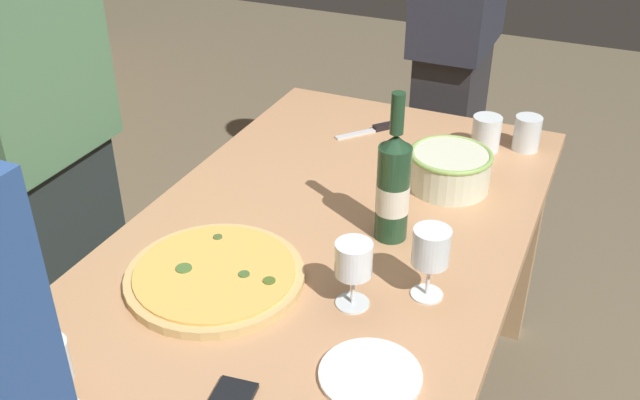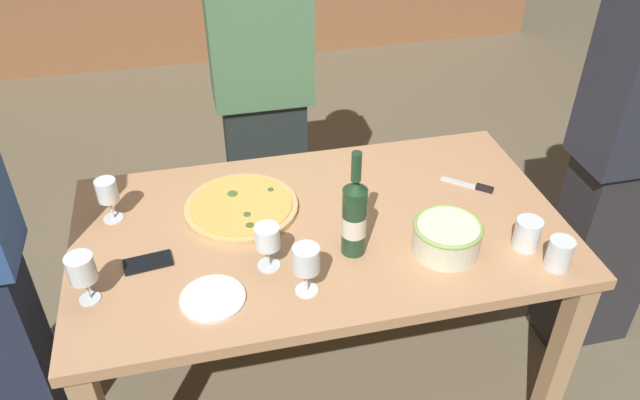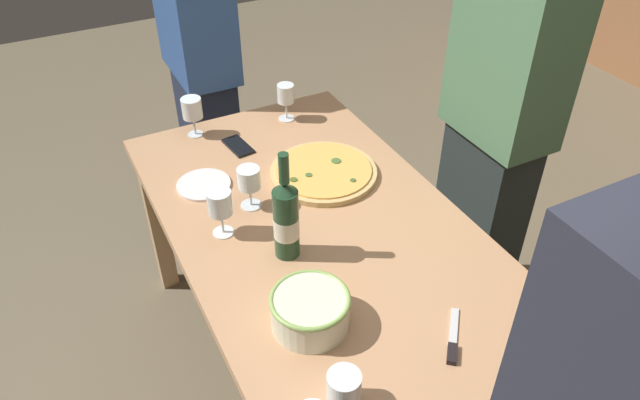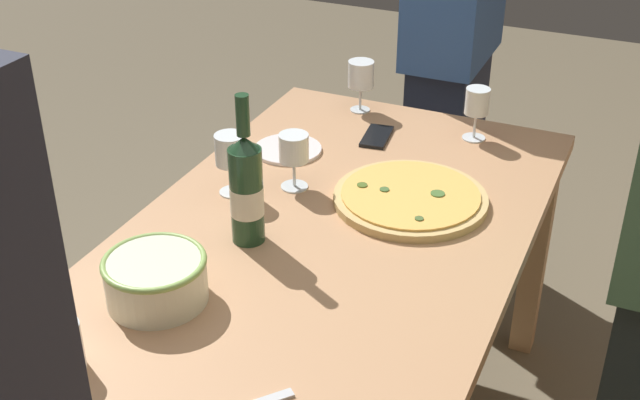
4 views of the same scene
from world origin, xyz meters
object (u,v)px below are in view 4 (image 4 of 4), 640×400
Objects in this scene: dining_table at (320,271)px; cell_phone at (377,136)px; cup_ceramic at (60,348)px; wine_bottle at (246,188)px; wine_glass_far_left at (230,151)px; serving_bowl at (156,278)px; wine_glass_by_bottle at (361,77)px; wine_glass_near_pizza at (294,151)px; person_guest_left at (451,51)px; side_plate at (288,149)px; pizza at (410,198)px; wine_glass_far_right at (477,104)px.

cell_phone is (-0.55, -0.07, 0.10)m from dining_table.
cell_phone is (-1.16, 0.18, -0.05)m from cup_ceramic.
wine_bottle is 2.23× the size of wine_glass_far_left.
dining_table is 11.11× the size of cell_phone.
wine_glass_by_bottle is at bearing 178.60° from serving_bowl.
wine_glass_by_bottle reaches higher than serving_bowl.
wine_glass_far_left reaches higher than serving_bowl.
serving_bowl is at bearing -5.35° from wine_glass_near_pizza.
wine_bottle is (-0.28, 0.06, 0.08)m from serving_bowl.
side_plate is at bearing -19.24° from person_guest_left.
pizza is at bearing 107.62° from wine_glass_far_left.
serving_bowl and cup_ceramic have the same top height.
wine_glass_near_pizza is (-0.55, 0.05, 0.05)m from serving_bowl.
side_plate is at bearing -144.71° from dining_table.
cell_phone is at bearing -5.96° from person_guest_left.
pizza is at bearing -6.57° from wine_glass_far_right.
dining_table is 0.67m from cup_ceramic.
wine_glass_by_bottle reaches higher than pizza.
wine_glass_by_bottle is at bearing -23.25° from person_guest_left.
side_plate is at bearing -179.04° from cup_ceramic.
pizza is 0.31m from wine_glass_near_pizza.
person_guest_left is (-1.01, 0.27, -0.03)m from wine_glass_far_left.
wine_glass_far_left is 0.86× the size of side_plate.
wine_bottle is at bearing 14.67° from side_plate.
person_guest_left is at bearing -169.90° from pizza.
wine_bottle is 2.35× the size of wine_glass_far_right.
wine_glass_far_right is 0.30m from cell_phone.
wine_bottle is 0.64m from cell_phone.
wine_glass_near_pizza is (-0.27, -0.01, -0.03)m from wine_bottle.
side_plate is (0.34, -0.08, -0.11)m from wine_glass_by_bottle.
pizza is 1.78× the size of serving_bowl.
cell_phone is at bearing 171.14° from cup_ceramic.
dining_table is 0.77m from wine_glass_by_bottle.
wine_glass_by_bottle reaches higher than wine_glass_near_pizza.
wine_glass_near_pizza is 0.97× the size of wine_glass_far_right.
wine_glass_far_left is at bearing -72.38° from pizza.
wine_glass_far_left is 0.71m from cup_ceramic.
cup_ceramic is (1.27, -0.43, -0.06)m from wine_glass_far_right.
wine_glass_far_left reaches higher than cup_ceramic.
person_guest_left reaches higher than serving_bowl.
dining_table is at bearing 157.64° from cup_ceramic.
side_plate is (-0.13, -0.40, -0.01)m from pizza.
wine_bottle is 0.48m from side_plate.
pizza is at bearing 98.84° from wine_glass_near_pizza.
cup_ceramic is at bearing -106.15° from cell_phone.
wine_glass_far_right is 1.06× the size of cell_phone.
side_plate is 0.11× the size of person_guest_left.
person_guest_left is (-0.40, 0.17, -0.03)m from wine_glass_by_bottle.
cup_ceramic is at bearing -10.68° from wine_bottle.
person_guest_left is at bearing 172.40° from cup_ceramic.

